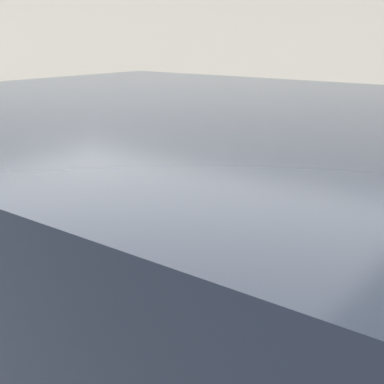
# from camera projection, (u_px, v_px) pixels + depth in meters

# --- Properties ---
(sidewalk) EXTENTS (24.00, 2.80, 0.11)m
(sidewalk) POSITION_uv_depth(u_px,v_px,m) (287.00, 275.00, 4.48)
(sidewalk) COLOR #9E9B96
(sidewalk) RESTS_ON ground_plane
(parking_meter) EXTENTS (0.19, 0.14, 1.55)m
(parking_meter) POSITION_uv_depth(u_px,v_px,m) (192.00, 174.00, 3.30)
(parking_meter) COLOR gray
(parking_meter) RESTS_ON sidewalk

